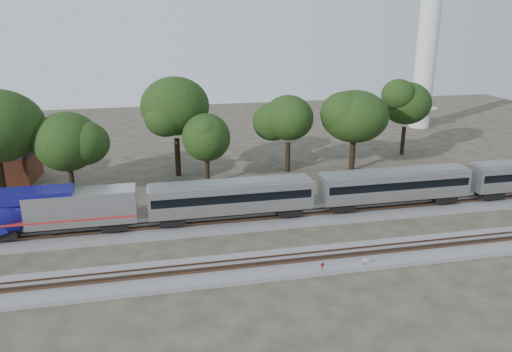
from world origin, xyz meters
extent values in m
plane|color=#383328|center=(0.00, 0.00, 0.00)|extent=(160.00, 160.00, 0.00)
cube|color=slate|center=(0.00, 6.00, 0.20)|extent=(160.00, 5.00, 0.40)
cube|color=brown|center=(0.00, 5.28, 0.66)|extent=(160.00, 0.08, 0.15)
cube|color=brown|center=(0.00, 6.72, 0.66)|extent=(160.00, 0.08, 0.15)
cube|color=slate|center=(0.00, -4.00, 0.20)|extent=(160.00, 5.00, 0.40)
cube|color=brown|center=(0.00, -4.72, 0.66)|extent=(160.00, 0.08, 0.15)
cube|color=brown|center=(0.00, -3.28, 0.66)|extent=(160.00, 0.08, 0.15)
cube|color=silver|center=(-18.45, 6.00, 3.22)|extent=(10.36, 2.93, 3.22)
ellipsoid|color=navy|center=(-25.87, 6.00, 2.98)|extent=(5.28, 3.05, 4.49)
cube|color=navy|center=(-23.23, 6.00, 4.74)|extent=(8.31, 2.87, 0.98)
cube|color=black|center=(-25.38, 6.00, 3.95)|extent=(0.44, 2.25, 1.28)
cube|color=#B3201B|center=(-19.62, 6.00, 2.39)|extent=(12.70, 2.97, 0.18)
cube|color=black|center=(-25.73, 6.00, 1.17)|extent=(2.54, 2.15, 0.88)
cube|color=black|center=(-15.47, 6.00, 1.17)|extent=(2.54, 2.15, 0.88)
cube|color=silver|center=(-3.67, 6.00, 3.08)|extent=(17.00, 2.93, 2.93)
cube|color=black|center=(-3.67, 6.00, 3.37)|extent=(16.42, 2.98, 0.88)
cube|color=gray|center=(-3.67, 6.00, 4.59)|extent=(16.61, 2.35, 0.34)
cube|color=black|center=(-9.83, 6.00, 1.17)|extent=(2.54, 2.15, 0.88)
cube|color=black|center=(2.48, 6.00, 1.17)|extent=(2.54, 2.15, 0.88)
cube|color=silver|center=(14.72, 6.00, 3.08)|extent=(17.00, 2.93, 2.93)
cube|color=black|center=(14.72, 6.00, 3.37)|extent=(16.42, 2.98, 0.88)
cube|color=gray|center=(14.72, 6.00, 4.59)|extent=(16.61, 2.35, 0.34)
cube|color=black|center=(8.56, 6.00, 1.17)|extent=(2.54, 2.15, 0.88)
cube|color=black|center=(20.87, 6.00, 1.17)|extent=(2.54, 2.15, 0.88)
cube|color=black|center=(26.95, 6.00, 1.17)|extent=(2.54, 2.15, 0.88)
cylinder|color=#512D19|center=(2.04, -6.28, 0.51)|extent=(0.07, 0.07, 1.01)
cylinder|color=#A10B17|center=(2.04, -6.28, 0.96)|extent=(0.36, 0.10, 0.36)
cylinder|color=#512D19|center=(5.94, -6.12, 0.47)|extent=(0.06, 0.06, 0.95)
cylinder|color=silver|center=(5.94, -6.12, 0.90)|extent=(0.32, 0.17, 0.34)
cube|color=#512D19|center=(6.10, -5.16, 0.15)|extent=(0.55, 0.39, 0.30)
cylinder|color=silver|center=(40.27, 45.45, 13.47)|extent=(3.85, 3.85, 26.95)
cone|color=silver|center=(40.27, 45.45, 1.92)|extent=(6.16, 6.16, 3.85)
cube|color=brown|center=(-31.21, 26.77, 1.82)|extent=(9.68, 7.23, 3.64)
cylinder|color=black|center=(-28.67, 18.12, 2.46)|extent=(0.70, 0.70, 4.92)
cylinder|color=black|center=(-20.97, 17.60, 1.90)|extent=(0.70, 0.70, 3.80)
ellipsoid|color=black|center=(-20.97, 17.60, 7.06)|extent=(7.17, 7.17, 6.09)
cylinder|color=black|center=(-8.04, 24.16, 2.58)|extent=(0.70, 0.70, 5.15)
ellipsoid|color=black|center=(-8.04, 24.16, 9.57)|extent=(9.71, 9.71, 8.26)
cylinder|color=black|center=(-4.56, 19.76, 1.68)|extent=(0.70, 0.70, 3.35)
ellipsoid|color=black|center=(-4.56, 19.76, 6.22)|extent=(6.32, 6.32, 5.37)
cylinder|color=black|center=(7.09, 22.65, 2.07)|extent=(0.70, 0.70, 4.13)
ellipsoid|color=black|center=(7.09, 22.65, 7.68)|extent=(7.80, 7.80, 6.63)
cylinder|color=black|center=(16.08, 21.20, 2.09)|extent=(0.70, 0.70, 4.19)
ellipsoid|color=black|center=(16.08, 21.20, 7.78)|extent=(7.90, 7.90, 6.71)
cylinder|color=black|center=(27.27, 27.69, 2.18)|extent=(0.70, 0.70, 4.36)
ellipsoid|color=black|center=(27.27, 27.69, 8.10)|extent=(8.22, 8.22, 6.99)
camera|label=1|loc=(-11.41, -41.90, 21.09)|focal=35.00mm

